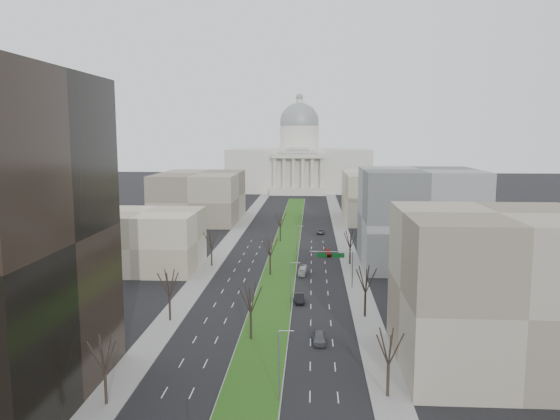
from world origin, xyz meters
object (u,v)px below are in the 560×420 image
at_px(car_grey_near, 319,338).
at_px(box_van, 303,271).
at_px(car_red, 327,252).
at_px(car_black, 299,298).
at_px(car_grey_far, 321,232).

height_order(car_grey_near, box_van, box_van).
distance_m(car_red, box_van, 21.53).
height_order(car_black, car_red, car_black).
relative_size(car_red, box_van, 0.84).
height_order(car_black, car_grey_far, car_black).
distance_m(car_black, box_van, 21.27).
bearing_deg(car_grey_near, car_red, 85.92).
relative_size(car_grey_far, box_van, 0.76).
height_order(car_grey_near, car_red, car_grey_near).
xyz_separation_m(car_grey_near, box_van, (-3.35, 41.96, 0.04)).
xyz_separation_m(car_grey_near, car_black, (-3.65, 20.69, -0.02)).
height_order(car_grey_near, car_black, car_grey_near).
bearing_deg(car_black, car_grey_far, 79.84).
bearing_deg(car_grey_near, car_grey_far, 87.56).
height_order(car_red, car_grey_far, car_red).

